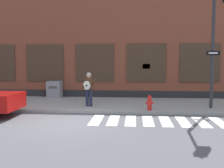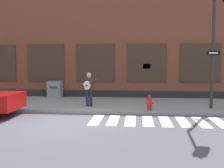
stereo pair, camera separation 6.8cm
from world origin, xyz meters
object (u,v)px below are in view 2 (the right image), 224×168
object	(u,v)px
traffic_light	(218,28)
utility_box	(55,89)
busker	(89,87)
fire_hydrant	(150,103)

from	to	relation	value
traffic_light	utility_box	distance (m)	9.82
busker	utility_box	world-z (taller)	busker
busker	traffic_light	size ratio (longest dim) A/B	0.31
traffic_light	utility_box	xyz separation A→B (m)	(-8.48, 3.83, -3.15)
traffic_light	utility_box	size ratio (longest dim) A/B	5.31
busker	utility_box	distance (m)	4.03
fire_hydrant	traffic_light	bearing A→B (deg)	-1.68
utility_box	fire_hydrant	xyz separation A→B (m)	(5.60, -3.74, -0.16)
busker	utility_box	bearing A→B (deg)	131.75
traffic_light	fire_hydrant	world-z (taller)	traffic_light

